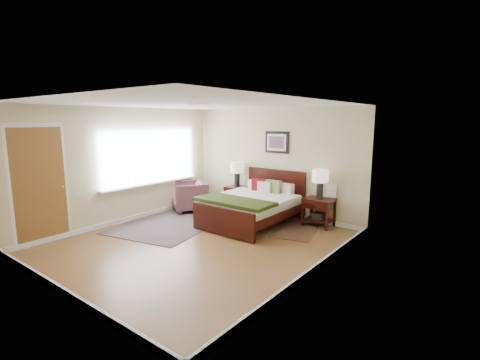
{
  "coord_description": "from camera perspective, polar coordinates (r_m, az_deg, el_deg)",
  "views": [
    {
      "loc": [
        4.32,
        -4.38,
        2.22
      ],
      "look_at": [
        0.17,
        0.99,
        1.05
      ],
      "focal_mm": 26.0,
      "sensor_mm": 36.0,
      "label": 1
    }
  ],
  "objects": [
    {
      "name": "front_wall",
      "position": [
        4.81,
        -28.21,
        -3.02
      ],
      "size": [
        4.5,
        0.04,
        2.5
      ],
      "primitive_type": "cube",
      "color": "beige",
      "rests_on": "ground"
    },
    {
      "name": "window",
      "position": [
        8.31,
        -14.33,
        3.64
      ],
      "size": [
        0.11,
        2.72,
        1.32
      ],
      "color": "silver",
      "rests_on": "left_wall"
    },
    {
      "name": "nightstand_right",
      "position": [
        7.53,
        12.79,
        -4.72
      ],
      "size": [
        0.6,
        0.45,
        0.6
      ],
      "color": "#350E08",
      "rests_on": "ground"
    },
    {
      "name": "back_wall",
      "position": [
        8.18,
        5.52,
        2.92
      ],
      "size": [
        4.5,
        0.04,
        2.5
      ],
      "primitive_type": "cube",
      "color": "beige",
      "rests_on": "ground"
    },
    {
      "name": "door",
      "position": [
        7.15,
        -30.01,
        -0.79
      ],
      "size": [
        0.06,
        1.0,
        2.18
      ],
      "color": "silver",
      "rests_on": "ground"
    },
    {
      "name": "armchair",
      "position": [
        8.69,
        -8.27,
        -2.64
      ],
      "size": [
        1.1,
        1.11,
        0.73
      ],
      "primitive_type": "imported",
      "rotation": [
        0.0,
        0.0,
        -0.59
      ],
      "color": "brown",
      "rests_on": "ground"
    },
    {
      "name": "floor",
      "position": [
        6.54,
        -6.62,
        -10.13
      ],
      "size": [
        5.0,
        5.0,
        0.0
      ],
      "primitive_type": "plane",
      "color": "brown",
      "rests_on": "ground"
    },
    {
      "name": "wall_art",
      "position": [
        8.06,
        6.06,
        6.16
      ],
      "size": [
        0.62,
        0.05,
        0.5
      ],
      "color": "black",
      "rests_on": "back_wall"
    },
    {
      "name": "rug_navy",
      "position": [
        7.22,
        9.08,
        -8.21
      ],
      "size": [
        1.09,
        1.37,
        0.01
      ],
      "primitive_type": "cube",
      "rotation": [
        0.0,
        0.0,
        0.27
      ],
      "color": "black",
      "rests_on": "ground"
    },
    {
      "name": "lamp_left",
      "position": [
        8.54,
        -0.49,
        1.73
      ],
      "size": [
        0.33,
        0.33,
        0.61
      ],
      "color": "black",
      "rests_on": "nightstand_left"
    },
    {
      "name": "nightstand_left",
      "position": [
        8.62,
        -0.57,
        -1.91
      ],
      "size": [
        0.5,
        0.45,
        0.6
      ],
      "color": "#350E08",
      "rests_on": "ground"
    },
    {
      "name": "bed",
      "position": [
        7.46,
        2.04,
        -3.6
      ],
      "size": [
        1.65,
        1.99,
        1.07
      ],
      "color": "#350E08",
      "rests_on": "ground"
    },
    {
      "name": "lamp_right",
      "position": [
        7.4,
        13.02,
        0.25
      ],
      "size": [
        0.33,
        0.33,
        0.61
      ],
      "color": "black",
      "rests_on": "nightstand_right"
    },
    {
      "name": "ceiling",
      "position": [
        6.16,
        -7.09,
        12.31
      ],
      "size": [
        4.5,
        5.0,
        0.02
      ],
      "primitive_type": "cube",
      "color": "white",
      "rests_on": "back_wall"
    },
    {
      "name": "left_wall",
      "position": [
        7.96,
        -18.5,
        2.27
      ],
      "size": [
        0.04,
        5.0,
        2.5
      ],
      "primitive_type": "cube",
      "color": "beige",
      "rests_on": "ground"
    },
    {
      "name": "ceil_fixture",
      "position": [
        6.16,
        -7.08,
        11.99
      ],
      "size": [
        0.44,
        0.44,
        0.08
      ],
      "color": "white",
      "rests_on": "ceiling"
    },
    {
      "name": "rug_persian",
      "position": [
        7.82,
        -11.04,
        -6.86
      ],
      "size": [
        2.33,
        2.9,
        0.01
      ],
      "primitive_type": "cube",
      "rotation": [
        0.0,
        0.0,
        0.22
      ],
      "color": "#0B1A3B",
      "rests_on": "ground"
    },
    {
      "name": "right_wall",
      "position": [
        4.94,
        12.13,
        -1.76
      ],
      "size": [
        0.04,
        5.0,
        2.5
      ],
      "primitive_type": "cube",
      "color": "beige",
      "rests_on": "ground"
    }
  ]
}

